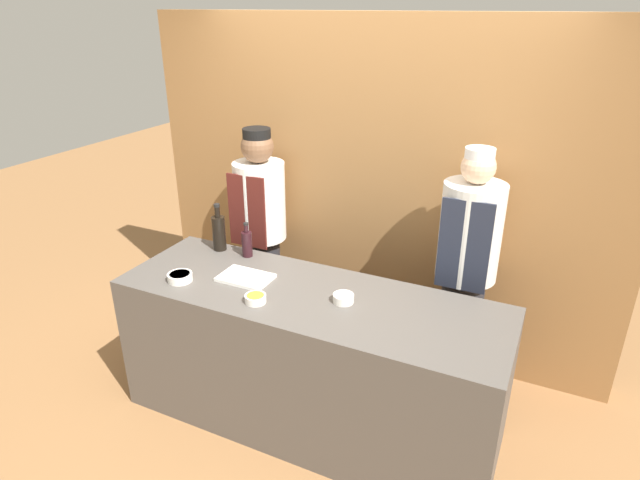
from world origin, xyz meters
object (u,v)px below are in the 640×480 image
sauce_bowl_brown (343,298)px  bottle_wine (247,243)px  chef_right (466,270)px  sauce_bowl_yellow (255,298)px  cutting_board (245,278)px  bottle_soy (219,232)px  chef_left (261,231)px  sauce_bowl_purple (180,277)px

sauce_bowl_brown → bottle_wine: bottle_wine is taller
chef_right → sauce_bowl_yellow: bearing=-136.9°
sauce_bowl_yellow → cutting_board: sauce_bowl_yellow is taller
bottle_soy → chef_left: size_ratio=0.20×
sauce_bowl_yellow → chef_left: chef_left is taller
chef_left → sauce_bowl_brown: bearing=-36.1°
sauce_bowl_yellow → cutting_board: size_ratio=0.38×
sauce_bowl_brown → bottle_wine: size_ratio=0.50×
chef_left → chef_right: (1.50, -0.00, 0.01)m
bottle_soy → sauce_bowl_yellow: bearing=-40.1°
sauce_bowl_purple → sauce_bowl_yellow: size_ratio=1.23×
cutting_board → bottle_soy: bottle_soy is taller
bottle_soy → sauce_bowl_brown: bearing=-15.3°
bottle_wine → chef_left: 0.47m
sauce_bowl_purple → chef_right: size_ratio=0.09×
sauce_bowl_brown → chef_right: (0.54, 0.70, -0.03)m
bottle_wine → bottle_soy: bearing=177.9°
sauce_bowl_brown → bottle_soy: bottle_soy is taller
sauce_bowl_purple → chef_left: 0.90m
cutting_board → bottle_wine: 0.34m
sauce_bowl_brown → sauce_bowl_purple: bearing=-168.9°
sauce_bowl_yellow → chef_right: chef_right is taller
chef_left → bottle_soy: bearing=-99.1°
sauce_bowl_purple → sauce_bowl_brown: size_ratio=1.26×
sauce_bowl_purple → chef_left: size_ratio=0.09×
sauce_bowl_purple → bottle_soy: 0.49m
bottle_soy → sauce_bowl_purple: bearing=-84.5°
sauce_bowl_brown → cutting_board: bearing=-179.0°
sauce_bowl_purple → sauce_bowl_brown: (0.99, 0.19, -0.00)m
sauce_bowl_yellow → bottle_soy: bottle_soy is taller
bottle_wine → bottle_soy: 0.23m
sauce_bowl_yellow → chef_left: size_ratio=0.07×
sauce_bowl_yellow → bottle_soy: 0.78m
cutting_board → chef_left: size_ratio=0.19×
sauce_bowl_purple → bottle_wine: 0.51m
bottle_wine → chef_right: chef_right is taller
sauce_bowl_yellow → bottle_wine: bearing=126.8°
sauce_bowl_purple → sauce_bowl_brown: bearing=11.1°
sauce_bowl_brown → cutting_board: 0.64m
sauce_bowl_purple → bottle_soy: bearing=95.5°
cutting_board → bottle_soy: (-0.39, 0.29, 0.12)m
sauce_bowl_brown → chef_left: chef_left is taller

